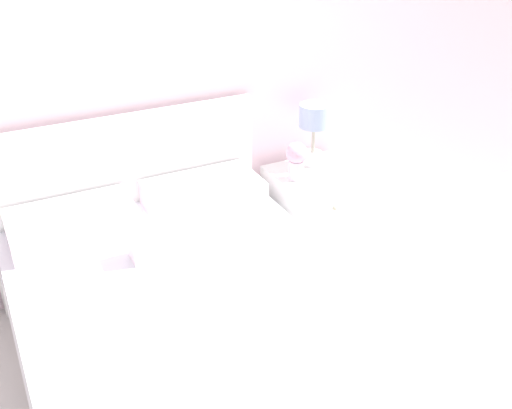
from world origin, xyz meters
The scene contains 6 objects.
ground_plane centered at (0.00, 0.00, 0.00)m, with size 12.00×12.00×0.00m, color #BCB7B2.
wall_back centered at (0.00, 0.07, 1.30)m, with size 8.00×0.06×2.60m.
bed centered at (0.00, -0.89, 0.29)m, with size 1.49×1.93×1.03m.
nightstand centered at (1.06, -0.25, 0.28)m, with size 0.48×0.48×0.57m.
table_lamp centered at (1.11, -0.14, 0.82)m, with size 0.18×0.18×0.38m.
flower_vase centered at (0.93, -0.27, 0.69)m, with size 0.12×0.12×0.22m.
Camera 1 is at (-0.70, -2.95, 2.11)m, focal length 42.00 mm.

